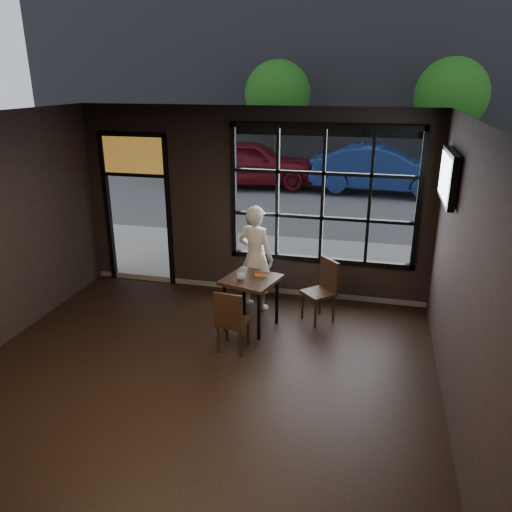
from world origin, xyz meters
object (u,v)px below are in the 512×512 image
(chair_near, at_px, (233,319))
(navy_car, at_px, (382,169))
(man, at_px, (256,258))
(cafe_table, at_px, (251,303))

(chair_near, relative_size, navy_car, 0.21)
(chair_near, height_order, navy_car, navy_car)
(navy_car, bearing_deg, man, 170.87)
(chair_near, bearing_deg, cafe_table, -91.28)
(chair_near, relative_size, man, 0.53)
(cafe_table, bearing_deg, man, 113.52)
(cafe_table, distance_m, chair_near, 0.71)
(chair_near, xyz_separation_m, navy_car, (1.93, 10.56, 0.38))
(chair_near, bearing_deg, navy_car, -95.47)
(cafe_table, bearing_deg, chair_near, -80.89)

